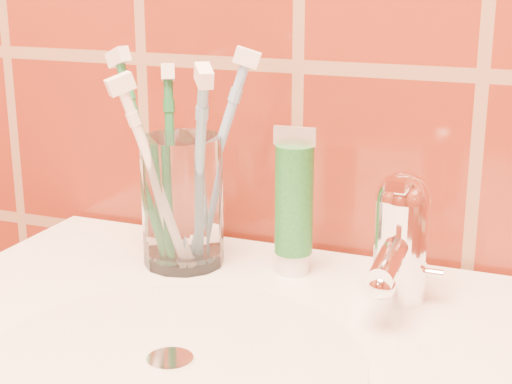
% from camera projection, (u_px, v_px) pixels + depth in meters
% --- Properties ---
extents(glass_tumbler, '(0.09, 0.09, 0.13)m').
position_uv_depth(glass_tumbler, '(183.00, 201.00, 0.78)').
color(glass_tumbler, white).
rests_on(glass_tumbler, pedestal_sink).
extents(toothpaste_tube, '(0.04, 0.04, 0.15)m').
position_uv_depth(toothpaste_tube, '(294.00, 206.00, 0.75)').
color(toothpaste_tube, white).
rests_on(toothpaste_tube, pedestal_sink).
extents(faucet, '(0.05, 0.11, 0.12)m').
position_uv_depth(faucet, '(400.00, 235.00, 0.69)').
color(faucet, white).
rests_on(faucet, pedestal_sink).
extents(toothbrush_0, '(0.13, 0.11, 0.22)m').
position_uv_depth(toothbrush_0, '(215.00, 159.00, 0.78)').
color(toothbrush_0, '#7DACDF').
rests_on(toothbrush_0, glass_tumbler).
extents(toothbrush_1, '(0.14, 0.14, 0.21)m').
position_uv_depth(toothbrush_1, '(156.00, 177.00, 0.75)').
color(toothbrush_1, white).
rests_on(toothbrush_1, glass_tumbler).
extents(toothbrush_2, '(0.14, 0.15, 0.23)m').
position_uv_depth(toothbrush_2, '(199.00, 173.00, 0.74)').
color(toothbrush_2, '#6899BA').
rests_on(toothbrush_2, glass_tumbler).
extents(toothbrush_3, '(0.16, 0.14, 0.22)m').
position_uv_depth(toothbrush_3, '(147.00, 159.00, 0.79)').
color(toothbrush_3, '#20793F').
rests_on(toothbrush_3, glass_tumbler).
extents(toothbrush_4, '(0.09, 0.12, 0.21)m').
position_uv_depth(toothbrush_4, '(171.00, 166.00, 0.79)').
color(toothbrush_4, '#1C6A3A').
rests_on(toothbrush_4, glass_tumbler).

